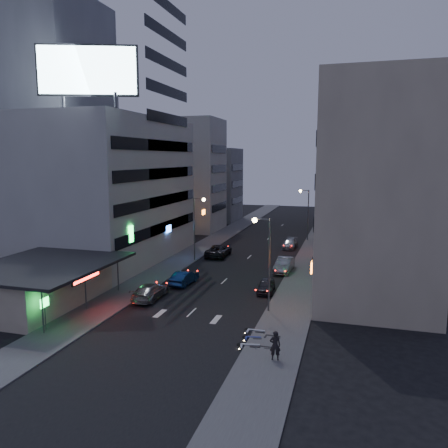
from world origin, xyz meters
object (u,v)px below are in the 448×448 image
at_px(person, 275,345).
at_px(scooter_silver_b, 266,323).
at_px(road_car_silver, 150,291).
at_px(scooter_blue, 262,330).
at_px(scooter_silver_a, 260,336).
at_px(parked_car_right_far, 290,244).
at_px(parked_car_left, 219,251).
at_px(road_car_blue, 184,278).
at_px(scooter_black_a, 273,340).
at_px(parked_car_right_near, 266,286).
at_px(scooter_black_b, 281,330).
at_px(parked_car_right_mid, 284,265).

height_order(person, scooter_silver_b, person).
xyz_separation_m(road_car_silver, scooter_blue, (11.83, -5.99, -0.09)).
bearing_deg(scooter_silver_a, parked_car_right_far, -5.84).
bearing_deg(scooter_silver_a, parked_car_left, 12.65).
height_order(road_car_blue, scooter_black_a, road_car_blue).
relative_size(parked_car_right_near, scooter_silver_a, 1.90).
height_order(scooter_silver_a, scooter_black_b, scooter_silver_a).
relative_size(parked_car_right_far, scooter_black_b, 2.75).
relative_size(parked_car_right_far, road_car_silver, 0.90).
distance_m(parked_car_left, scooter_black_a, 29.01).
distance_m(parked_car_left, person, 30.91).
distance_m(scooter_blue, scooter_black_b, 1.44).
height_order(parked_car_left, scooter_black_b, parked_car_left).
relative_size(road_car_silver, scooter_black_b, 3.05).
distance_m(parked_car_left, scooter_silver_a, 28.50).
bearing_deg(parked_car_right_mid, scooter_silver_a, -83.98).
xyz_separation_m(parked_car_left, scooter_silver_a, (11.06, -26.26, -0.05)).
xyz_separation_m(scooter_blue, scooter_black_b, (1.35, 0.51, -0.02)).
xyz_separation_m(scooter_silver_a, scooter_silver_b, (-0.10, 2.55, -0.01)).
xyz_separation_m(parked_car_right_mid, scooter_silver_a, (1.40, -20.65, -0.08)).
bearing_deg(scooter_black_b, scooter_blue, 111.47).
xyz_separation_m(road_car_silver, scooter_black_a, (12.93, -7.48, -0.13)).
bearing_deg(scooter_blue, scooter_black_a, -152.99).
xyz_separation_m(road_car_blue, scooter_blue, (10.49, -11.32, -0.07)).
bearing_deg(road_car_blue, scooter_black_b, 142.05).
height_order(road_car_silver, scooter_black_a, road_car_silver).
xyz_separation_m(parked_car_right_near, scooter_blue, (1.79, -11.09, -0.01)).
distance_m(road_car_silver, scooter_black_a, 14.94).
bearing_deg(person, road_car_silver, -48.45).
height_order(road_car_blue, road_car_silver, road_car_silver).
bearing_deg(parked_car_right_mid, parked_car_left, 151.96).
height_order(road_car_blue, scooter_silver_a, road_car_blue).
height_order(scooter_silver_a, scooter_silver_b, scooter_silver_a).
bearing_deg(scooter_black_b, parked_car_right_mid, 8.50).
bearing_deg(road_car_blue, parked_car_right_mid, -134.80).
height_order(parked_car_right_far, person, person).
height_order(parked_car_right_near, road_car_blue, road_car_blue).
height_order(parked_car_left, parked_car_right_far, parked_car_left).
bearing_deg(scooter_silver_a, scooter_silver_b, -7.84).
distance_m(parked_car_right_near, scooter_blue, 11.23).
bearing_deg(parked_car_left, person, 112.24).
relative_size(parked_car_right_mid, road_car_silver, 0.98).
distance_m(parked_car_right_near, parked_car_right_far, 21.83).
height_order(road_car_silver, scooter_silver_b, road_car_silver).
bearing_deg(road_car_blue, scooter_silver_a, 134.54).
xyz_separation_m(parked_car_right_mid, parked_car_right_far, (-1.20, 13.61, -0.15)).
relative_size(road_car_blue, road_car_silver, 0.86).
xyz_separation_m(person, scooter_black_a, (-0.46, 1.88, -0.49)).
relative_size(parked_car_right_mid, person, 2.53).
xyz_separation_m(parked_car_right_far, scooter_black_a, (3.53, -34.40, -0.06)).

